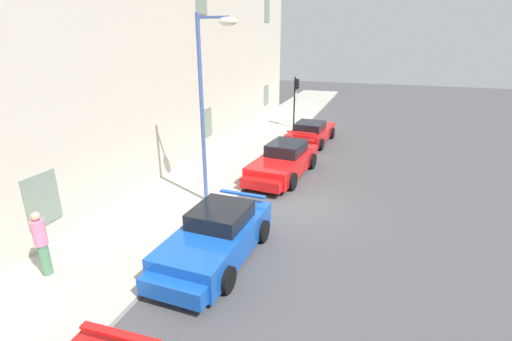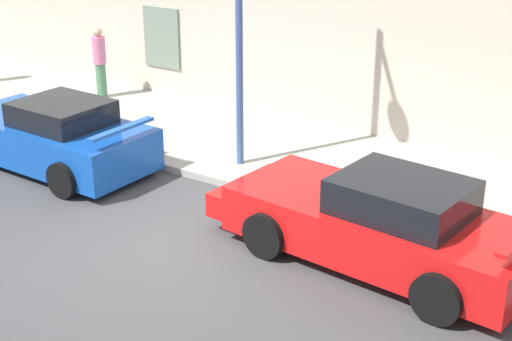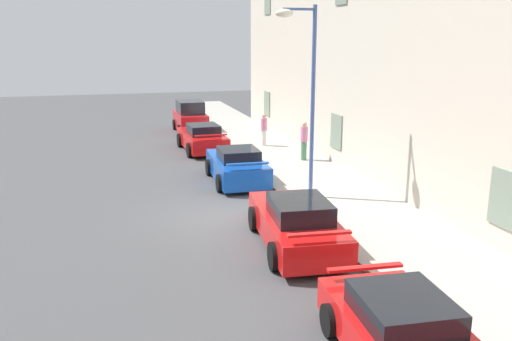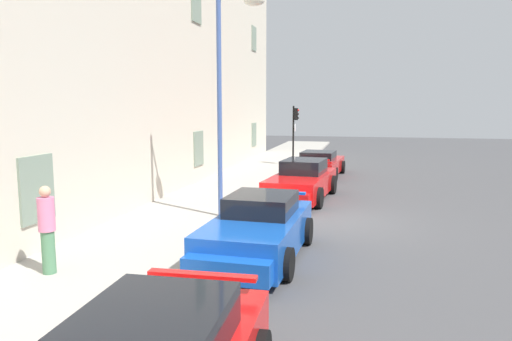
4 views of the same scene
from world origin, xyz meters
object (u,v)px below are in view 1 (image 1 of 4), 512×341
Objects in this scene: sportscar_yellow_flank at (214,240)px; pedestrian_admiring at (41,243)px; sportscar_white_middle at (282,163)px; sportscar_tail_end at (312,132)px; traffic_light at (296,93)px; street_lamp at (211,80)px.

pedestrian_admiring is at bearing 120.58° from sportscar_yellow_flank.
sportscar_white_middle is 1.05× the size of sportscar_tail_end.
traffic_light is 1.88× the size of pedestrian_admiring.
sportscar_tail_end is at bearing -14.05° from pedestrian_admiring.
sportscar_yellow_flank reaches higher than sportscar_tail_end.
sportscar_white_middle reaches higher than sportscar_tail_end.
traffic_light is at bearing -6.79° from pedestrian_admiring.
sportscar_tail_end is (6.21, -0.10, -0.07)m from sportscar_white_middle.
street_lamp is at bearing -21.96° from pedestrian_admiring.
sportscar_white_middle is at bearing 179.03° from sportscar_tail_end.
sportscar_white_middle is at bearing -0.32° from sportscar_yellow_flank.
traffic_light is at bearing 5.52° from sportscar_yellow_flank.
traffic_light reaches higher than sportscar_yellow_flank.
street_lamp reaches higher than sportscar_tail_end.
street_lamp is (-3.70, 1.54, 3.91)m from sportscar_white_middle.
sportscar_yellow_flank is 16.18m from traffic_light.
sportscar_yellow_flank is at bearing 179.37° from sportscar_tail_end.
street_lamp is (-12.70, -0.05, 2.15)m from traffic_light.
pedestrian_admiring is (-18.20, 2.17, -1.34)m from traffic_light.
sportscar_white_middle is 5.60m from street_lamp.
sportscar_tail_end is 3.74m from traffic_light.
pedestrian_admiring is at bearing 158.04° from street_lamp.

